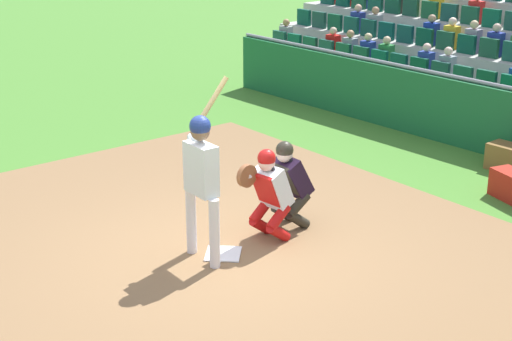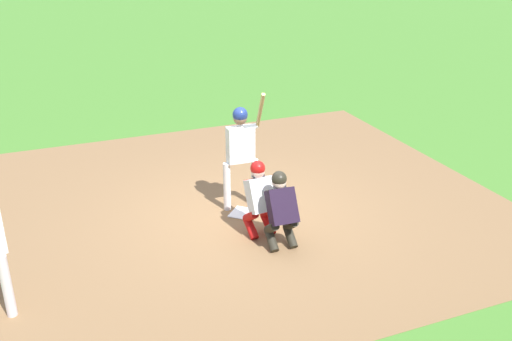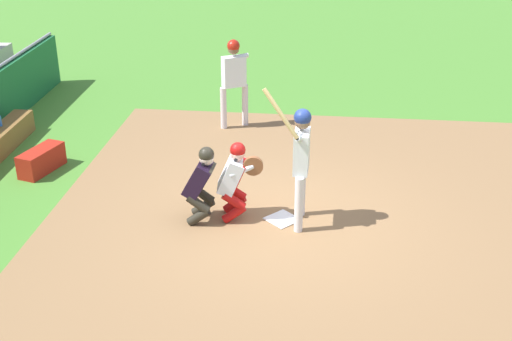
# 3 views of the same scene
# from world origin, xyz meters

# --- Properties ---
(ground_plane) EXTENTS (160.00, 160.00, 0.00)m
(ground_plane) POSITION_xyz_m (0.00, 0.00, 0.00)
(ground_plane) COLOR #457F2C
(infield_dirt_patch) EXTENTS (9.78, 8.73, 0.01)m
(infield_dirt_patch) POSITION_xyz_m (0.00, 0.50, 0.00)
(infield_dirt_patch) COLOR olive
(infield_dirt_patch) RESTS_ON ground_plane
(home_plate_marker) EXTENTS (0.62, 0.62, 0.02)m
(home_plate_marker) POSITION_xyz_m (0.00, 0.00, 0.02)
(home_plate_marker) COLOR white
(home_plate_marker) RESTS_ON infield_dirt_patch
(batter_at_plate) EXTENTS (0.66, 0.71, 2.24)m
(batter_at_plate) POSITION_xyz_m (0.07, 0.26, 1.18)
(batter_at_plate) COLOR silver
(batter_at_plate) RESTS_ON ground_plane
(catcher_crouching) EXTENTS (0.49, 0.73, 1.29)m
(catcher_crouching) POSITION_xyz_m (-0.03, -0.74, 0.72)
(catcher_crouching) COLOR #B71211
(catcher_crouching) RESTS_ON ground_plane
(home_plate_umpire) EXTENTS (0.48, 0.51, 1.27)m
(home_plate_umpire) POSITION_xyz_m (0.11, -1.24, 0.69)
(home_plate_umpire) COLOR #2B271D
(home_plate_umpire) RESTS_ON ground_plane
(dugout_wall) EXTENTS (13.50, 0.24, 1.27)m
(dugout_wall) POSITION_xyz_m (0.00, -6.08, 0.61)
(dugout_wall) COLOR #175D30
(dugout_wall) RESTS_ON ground_plane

